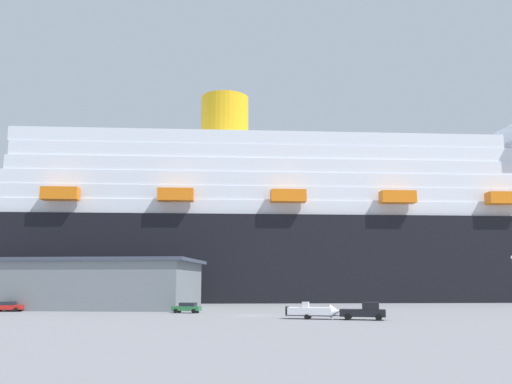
{
  "coord_description": "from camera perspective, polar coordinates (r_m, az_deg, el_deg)",
  "views": [
    {
      "loc": [
        4.11,
        -77.51,
        4.65
      ],
      "look_at": [
        -0.22,
        23.13,
        21.62
      ],
      "focal_mm": 37.66,
      "sensor_mm": 36.0,
      "label": 1
    }
  ],
  "objects": [
    {
      "name": "parked_car_blue_suv",
      "position": [
        95.82,
        -10.57,
        -11.69
      ],
      "size": [
        4.64,
        2.59,
        1.58
      ],
      "color": "#264C99",
      "rests_on": "ground_plane"
    },
    {
      "name": "ground_plane",
      "position": [
        107.69,
        0.28,
        -12.04
      ],
      "size": [
        600.0,
        600.0,
        0.0
      ],
      "primitive_type": "plane",
      "color": "gray"
    },
    {
      "name": "cruise_ship",
      "position": [
        141.11,
        7.13,
        -4.45
      ],
      "size": [
        221.52,
        56.54,
        58.2
      ],
      "color": "black",
      "rests_on": "ground_plane"
    },
    {
      "name": "small_boat_on_trailer",
      "position": [
        70.73,
        6.3,
        -12.5
      ],
      "size": [
        7.76,
        3.15,
        2.15
      ],
      "color": "#595960",
      "rests_on": "ground_plane"
    },
    {
      "name": "parked_car_green_wagon",
      "position": [
        84.88,
        -7.35,
        -12.07
      ],
      "size": [
        4.57,
        2.49,
        1.58
      ],
      "color": "#2D723F",
      "rests_on": "ground_plane"
    },
    {
      "name": "terminal_building",
      "position": [
        105.97,
        -20.03,
        -9.13
      ],
      "size": [
        51.02,
        24.54,
        8.76
      ],
      "color": "slate",
      "rests_on": "ground_plane"
    },
    {
      "name": "pickup_truck",
      "position": [
        70.08,
        11.48,
        -12.33
      ],
      "size": [
        5.89,
        3.18,
        2.2
      ],
      "color": "black",
      "rests_on": "ground_plane"
    },
    {
      "name": "parked_car_red_hatchback",
      "position": [
        96.76,
        -24.84,
        -10.96
      ],
      "size": [
        4.63,
        2.62,
        1.58
      ],
      "color": "red",
      "rests_on": "ground_plane"
    }
  ]
}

